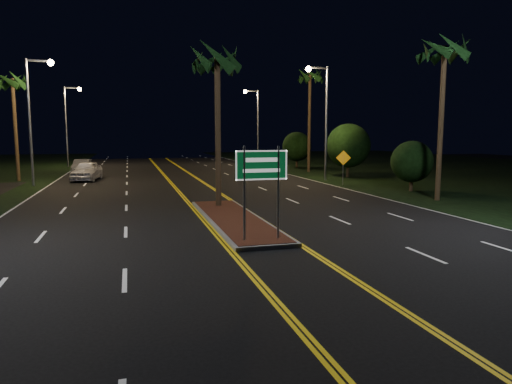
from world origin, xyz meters
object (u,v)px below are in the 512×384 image
object	(u,v)px
streetlight_right_mid	(322,110)
shrub_mid	(348,146)
highway_sign	(261,174)
palm_median	(217,60)
car_near	(87,169)
car_far	(82,165)
warning_sign	(343,163)
shrub_far	(297,147)
palm_right_near	(445,51)
streetlight_left_mid	(35,107)
streetlight_left_far	(69,117)
streetlight_right_far	(255,118)
palm_right_far	(310,77)
palm_left_far	(12,82)
median_island	(234,219)
shrub_near	(412,162)

from	to	relation	value
streetlight_right_mid	shrub_mid	xyz separation A→B (m)	(3.39, 2.00, -2.93)
highway_sign	palm_median	bearing A→B (deg)	90.00
streetlight_right_mid	car_near	bearing A→B (deg)	164.03
streetlight_right_mid	car_near	xyz separation A→B (m)	(-18.22, 5.21, -4.76)
car_far	warning_sign	bearing A→B (deg)	-36.58
shrub_far	palm_right_near	bearing A→B (deg)	-92.86
streetlight_left_mid	shrub_far	xyz separation A→B (m)	(24.41, 12.00, -3.32)
palm_median	palm_right_near	xyz separation A→B (m)	(12.50, -0.50, 0.94)
streetlight_left_far	car_near	bearing A→B (deg)	-79.83
highway_sign	streetlight_right_far	bearing A→B (deg)	74.85
streetlight_left_mid	warning_sign	world-z (taller)	streetlight_left_mid
highway_sign	shrub_mid	bearing A→B (deg)	56.56
palm_right_far	car_far	xyz separation A→B (m)	(-21.46, 4.75, -8.38)
streetlight_left_far	streetlight_right_far	size ratio (longest dim) A/B	1.00
palm_median	car_far	world-z (taller)	palm_median
highway_sign	palm_right_near	world-z (taller)	palm_right_near
palm_median	palm_right_near	bearing A→B (deg)	-2.29
streetlight_left_far	palm_median	distance (m)	35.18
shrub_mid	car_far	distance (m)	25.16
palm_left_far	shrub_far	xyz separation A→B (m)	(26.60, 8.00, -5.41)
streetlight_left_far	streetlight_right_far	distance (m)	21.32
median_island	car_far	distance (m)	29.08
shrub_near	warning_sign	distance (m)	5.21
highway_sign	median_island	bearing A→B (deg)	90.00
car_near	car_far	size ratio (longest dim) A/B	1.18
palm_left_far	palm_right_near	xyz separation A→B (m)	(25.30, -18.00, 0.47)
streetlight_left_far	shrub_near	distance (m)	38.67
streetlight_right_far	shrub_near	distance (m)	28.39
car_far	warning_sign	distance (m)	25.40
streetlight_left_mid	shrub_far	bearing A→B (deg)	26.18
median_island	palm_right_far	bearing A→B (deg)	60.90
median_island	palm_left_far	world-z (taller)	palm_left_far
shrub_mid	car_far	bearing A→B (deg)	154.61
car_far	warning_sign	world-z (taller)	warning_sign
palm_left_far	shrub_mid	distance (m)	27.56
highway_sign	shrub_near	bearing A→B (deg)	39.69
shrub_far	streetlight_left_far	bearing A→B (deg)	161.86
shrub_mid	palm_right_near	bearing A→B (deg)	-96.12
streetlight_left_mid	palm_median	xyz separation A→B (m)	(10.61, -13.50, 1.62)
median_island	streetlight_right_mid	distance (m)	19.20
palm_right_far	median_island	bearing A→B (deg)	-119.10
shrub_far	palm_median	bearing A→B (deg)	-118.42
shrub_far	car_far	xyz separation A→B (m)	(-22.46, -1.25, -1.58)
streetlight_right_mid	streetlight_right_far	world-z (taller)	same
palm_left_far	streetlight_right_mid	bearing A→B (deg)	-14.37
car_near	shrub_near	bearing A→B (deg)	-22.93
shrub_far	warning_sign	xyz separation A→B (m)	(-3.00, -17.55, -0.68)
streetlight_right_mid	palm_right_far	bearing A→B (deg)	74.71
streetlight_right_far	shrub_far	bearing A→B (deg)	-62.02
highway_sign	palm_left_far	bearing A→B (deg)	116.92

